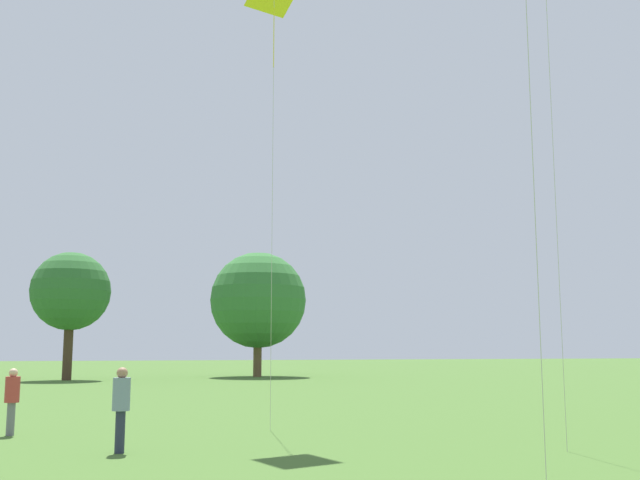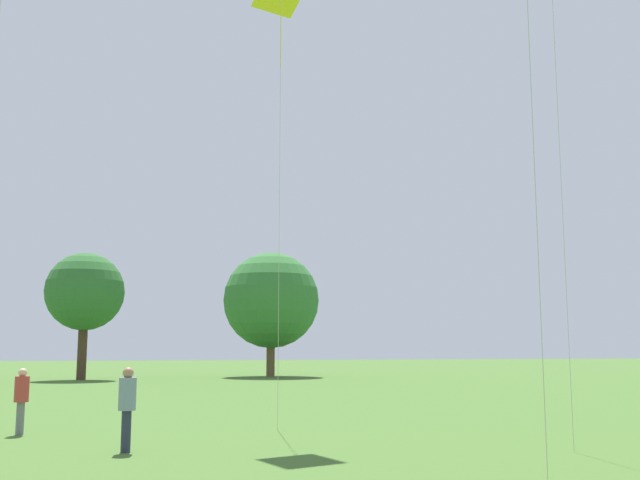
% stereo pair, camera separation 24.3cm
% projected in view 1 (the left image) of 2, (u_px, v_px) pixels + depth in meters
% --- Properties ---
extents(person_standing_3, '(0.39, 0.39, 1.71)m').
position_uv_depth(person_standing_3, '(12.00, 395.00, 19.36)').
color(person_standing_3, slate).
rests_on(person_standing_3, ground).
extents(person_standing_5, '(0.51, 0.51, 1.81)m').
position_uv_depth(person_standing_5, '(121.00, 402.00, 16.13)').
color(person_standing_5, '#282D42').
rests_on(person_standing_5, ground).
extents(kite_4, '(1.71, 1.55, 13.18)m').
position_uv_depth(kite_4, '(274.00, 0.00, 22.28)').
color(kite_4, yellow).
rests_on(kite_4, ground).
extents(distant_tree_0, '(5.72, 5.72, 9.27)m').
position_uv_depth(distant_tree_0, '(71.00, 292.00, 54.56)').
color(distant_tree_0, '#473323').
rests_on(distant_tree_0, ground).
extents(distant_tree_1, '(7.85, 7.85, 10.14)m').
position_uv_depth(distant_tree_1, '(258.00, 300.00, 61.43)').
color(distant_tree_1, brown).
rests_on(distant_tree_1, ground).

